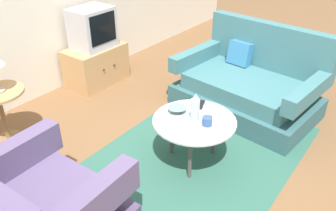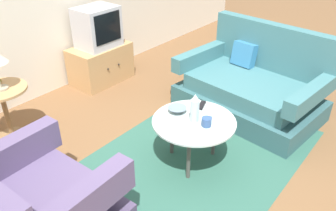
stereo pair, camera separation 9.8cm
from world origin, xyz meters
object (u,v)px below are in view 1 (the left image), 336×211
mug (207,121)px  tv_remote_silver (184,129)px  couch (249,85)px  coffee_table (194,124)px  vase (195,108)px  tv_remote_dark (201,105)px  bowl (177,110)px  tv_stand (96,65)px  side_table (0,105)px  television (92,28)px

mug → tv_remote_silver: size_ratio=0.88×
couch → coffee_table: size_ratio=2.19×
vase → tv_remote_dark: bearing=20.0°
bowl → tv_remote_dark: 0.26m
vase → tv_stand: bearing=72.3°
couch → tv_remote_silver: couch is taller
couch → tv_remote_silver: 1.41m
coffee_table → tv_remote_silver: tv_remote_silver is taller
vase → mug: 0.16m
couch → side_table: 2.69m
mug → bowl: (0.02, 0.33, -0.01)m
television → tv_remote_silver: television is taller
vase → television: bearing=72.2°
side_table → tv_remote_dark: side_table is taller
couch → tv_stand: 2.05m
couch → tv_stand: size_ratio=2.08×
tv_remote_silver → mug: bearing=-170.0°
bowl → tv_remote_dark: (0.23, -0.12, -0.01)m
couch → side_table: couch is taller
tv_stand → side_table: bearing=-169.9°
tv_stand → television: television is taller
coffee_table → side_table: (-0.87, 1.72, -0.01)m
vase → bowl: 0.23m
mug → tv_stand: bearing=73.4°
tv_remote_dark → coffee_table: bearing=-0.6°
coffee_table → tv_remote_silver: 0.19m
tv_stand → television: 0.51m
side_table → vase: size_ratio=2.11×
coffee_table → television: (0.63, 1.98, 0.34)m
mug → side_table: bearing=115.2°
tv_remote_dark → bowl: bearing=-46.1°
coffee_table → bowl: bowl is taller
tv_remote_dark → tv_remote_silver: bearing=-7.1°
tv_remote_silver → couch: bearing=-134.7°
couch → vase: bearing=97.3°
vase → couch: bearing=1.4°
tv_remote_dark → mug: bearing=21.7°
coffee_table → tv_stand: 2.09m
side_table → vase: bearing=-63.4°
vase → tv_remote_dark: 0.30m
television → bowl: size_ratio=2.91×
tv_stand → mug: (-0.63, -2.12, 0.25)m
coffee_table → tv_remote_dark: 0.27m
couch → tv_remote_dark: (-0.97, 0.06, 0.17)m
vase → mug: size_ratio=2.07×
vase → tv_remote_silver: vase is taller
bowl → tv_remote_silver: bearing=-133.4°
couch → mug: couch is taller
couch → bowl: (-1.20, 0.18, 0.19)m
side_table → tv_remote_dark: (1.12, -1.63, 0.06)m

